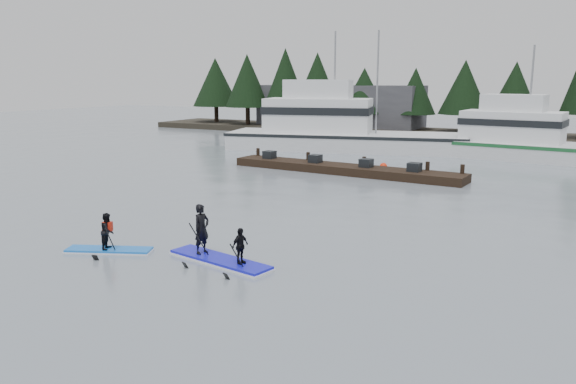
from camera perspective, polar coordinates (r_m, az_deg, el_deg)
The scene contains 11 objects.
ground at distance 18.57m, azimuth -8.88°, elevation -6.57°, with size 160.00×160.00×0.00m, color gray.
far_shore at distance 57.28m, azimuth 17.44°, elevation 5.50°, with size 70.00×8.00×0.60m, color #2D281E.
treeline at distance 57.31m, azimuth 17.42°, elevation 5.21°, with size 60.00×4.00×8.00m, color black, non-canonical shape.
waterfront_building at distance 63.16m, azimuth 5.25°, elevation 8.48°, with size 18.00×6.00×5.00m, color #4C4C51.
fishing_boat_large at distance 46.32m, azimuth 5.11°, elevation 5.33°, with size 19.65×9.66×10.54m.
fishing_boat_medium at distance 44.06m, azimuth 23.42°, elevation 3.91°, with size 15.67×5.83×9.00m.
floating_dock at distance 34.63m, azimuth 5.66°, elevation 2.33°, with size 14.97×2.00×0.50m, color black.
buoy_a at distance 46.42m, azimuth -3.47°, elevation 4.36°, with size 0.56×0.56×0.56m, color red.
buoy_b at distance 36.76m, azimuth 9.66°, elevation 2.35°, with size 0.49×0.49×0.49m, color red.
paddleboard_solo at distance 19.75m, azimuth -17.79°, elevation -4.46°, with size 2.89×1.78×1.81m.
paddleboard_duo at distance 17.96m, azimuth -7.23°, elevation -5.43°, with size 3.85×1.61×2.25m.
Camera 1 is at (10.79, -14.00, 5.69)m, focal length 35.00 mm.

